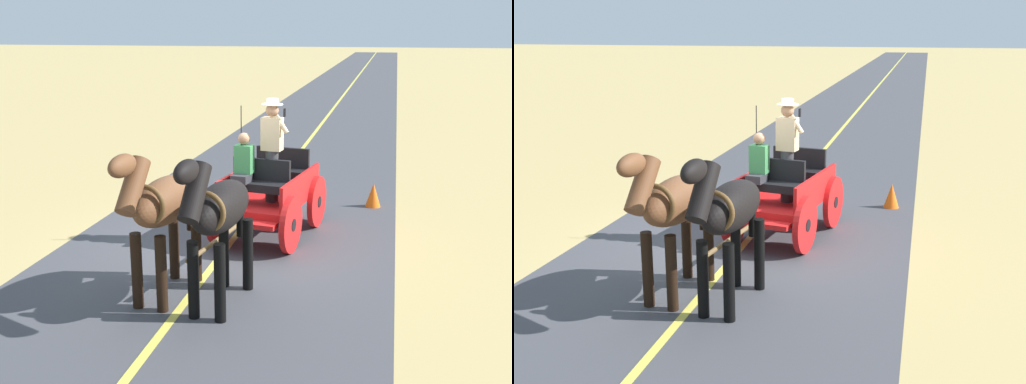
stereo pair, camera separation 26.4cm
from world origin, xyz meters
TOP-DOWN VIEW (x-y plane):
  - ground_plane at (0.00, 0.00)m, footprint 200.00×200.00m
  - road_surface at (0.00, 0.00)m, footprint 5.62×160.00m
  - road_centre_stripe at (0.00, 0.00)m, footprint 0.12×160.00m
  - horse_drawn_carriage at (-0.57, -0.82)m, footprint 1.78×4.51m
  - horse_near_side at (-0.49, 2.23)m, footprint 0.72×2.14m
  - horse_off_side at (0.33, 2.10)m, footprint 0.75×2.15m
  - traffic_cone at (-2.34, -3.12)m, footprint 0.32×0.32m

SIDE VIEW (x-z plane):
  - ground_plane at x=0.00m, z-range 0.00..0.00m
  - road_surface at x=0.00m, z-range 0.00..0.01m
  - road_centre_stripe at x=0.00m, z-range 0.01..0.01m
  - traffic_cone at x=-2.34m, z-range 0.00..0.50m
  - horse_drawn_carriage at x=-0.57m, z-range -0.43..2.07m
  - horse_near_side at x=-0.49m, z-range 0.22..2.43m
  - horse_off_side at x=0.33m, z-range 0.22..2.43m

